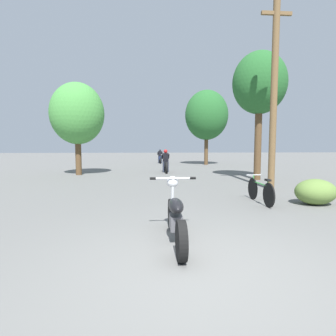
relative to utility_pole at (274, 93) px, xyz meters
name	(u,v)px	position (x,y,z in m)	size (l,w,h in m)	color
ground_plane	(201,267)	(-3.84, -6.00, -3.51)	(120.00, 120.00, 0.00)	#60605E
utility_pole	(274,93)	(0.00, 0.00, 0.00)	(1.10, 0.24, 6.84)	brown
roadside_tree_right_near	(260,84)	(0.63, 2.73, 0.94)	(2.49, 2.24, 5.94)	#513A23
roadside_tree_right_far	(207,115)	(0.40, 12.81, 0.68)	(3.63, 3.27, 6.29)	#513A23
roadside_tree_left	(77,114)	(-8.38, 5.46, -0.18)	(2.90, 2.61, 5.02)	#513A23
roadside_bush	(315,192)	(0.01, -2.57, -3.16)	(1.10, 0.88, 0.70)	#5B7A38
motorcycle_foreground	(176,215)	(-4.07, -5.02, -3.08)	(0.85, 2.02, 1.03)	black
motorcycle_rider_lead	(166,164)	(-3.49, 6.54, -2.98)	(0.50, 2.19, 1.39)	black
motorcycle_rider_far	(160,158)	(-3.45, 15.12, -3.01)	(0.50, 2.08, 1.32)	black
bicycle_parked	(260,191)	(-1.42, -2.30, -3.16)	(0.44, 1.70, 0.75)	black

